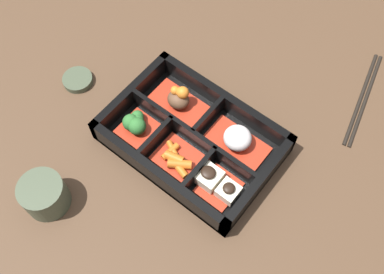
# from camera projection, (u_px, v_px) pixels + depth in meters

# --- Properties ---
(ground_plane) EXTENTS (3.00, 3.00, 0.00)m
(ground_plane) POSITION_uv_depth(u_px,v_px,m) (192.00, 144.00, 0.79)
(ground_plane) COLOR #4C3523
(bento_base) EXTENTS (0.29, 0.20, 0.01)m
(bento_base) POSITION_uv_depth(u_px,v_px,m) (192.00, 142.00, 0.78)
(bento_base) COLOR black
(bento_base) RESTS_ON ground_plane
(bento_rim) EXTENTS (0.29, 0.20, 0.05)m
(bento_rim) POSITION_uv_depth(u_px,v_px,m) (192.00, 138.00, 0.77)
(bento_rim) COLOR black
(bento_rim) RESTS_ON ground_plane
(bowl_stew) EXTENTS (0.11, 0.06, 0.05)m
(bowl_stew) POSITION_uv_depth(u_px,v_px,m) (179.00, 100.00, 0.80)
(bowl_stew) COLOR #B22D19
(bowl_stew) RESTS_ON bento_base
(bowl_rice) EXTENTS (0.11, 0.06, 0.04)m
(bowl_rice) POSITION_uv_depth(u_px,v_px,m) (237.00, 140.00, 0.76)
(bowl_rice) COLOR #B22D19
(bowl_rice) RESTS_ON bento_base
(bowl_greens) EXTENTS (0.06, 0.06, 0.04)m
(bowl_greens) POSITION_uv_depth(u_px,v_px,m) (136.00, 124.00, 0.78)
(bowl_greens) COLOR #B22D19
(bowl_greens) RESTS_ON bento_base
(bowl_carrots) EXTENTS (0.07, 0.06, 0.02)m
(bowl_carrots) POSITION_uv_depth(u_px,v_px,m) (177.00, 159.00, 0.75)
(bowl_carrots) COLOR #B22D19
(bowl_carrots) RESTS_ON bento_base
(bowl_tofu) EXTENTS (0.08, 0.06, 0.04)m
(bowl_tofu) POSITION_uv_depth(u_px,v_px,m) (216.00, 183.00, 0.73)
(bowl_tofu) COLOR #B22D19
(bowl_tofu) RESTS_ON bento_base
(tea_cup) EXTENTS (0.07, 0.07, 0.06)m
(tea_cup) POSITION_uv_depth(u_px,v_px,m) (44.00, 194.00, 0.71)
(tea_cup) COLOR #424C38
(tea_cup) RESTS_ON ground_plane
(chopsticks) EXTENTS (0.06, 0.22, 0.01)m
(chopsticks) POSITION_uv_depth(u_px,v_px,m) (364.00, 98.00, 0.83)
(chopsticks) COLOR black
(chopsticks) RESTS_ON ground_plane
(sauce_dish) EXTENTS (0.06, 0.06, 0.01)m
(sauce_dish) POSITION_uv_depth(u_px,v_px,m) (78.00, 80.00, 0.85)
(sauce_dish) COLOR #424C38
(sauce_dish) RESTS_ON ground_plane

